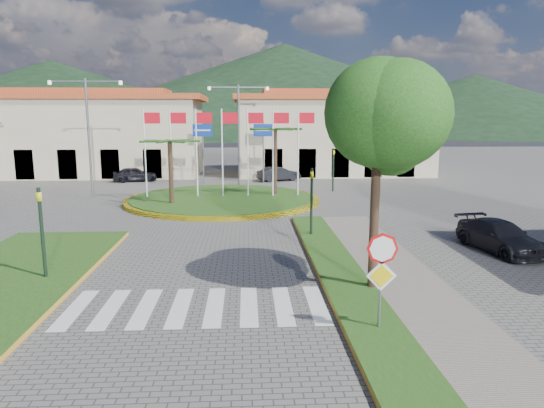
{
  "coord_description": "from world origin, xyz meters",
  "views": [
    {
      "loc": [
        1.56,
        -9.45,
        5.44
      ],
      "look_at": [
        2.49,
        8.0,
        2.31
      ],
      "focal_mm": 32.0,
      "sensor_mm": 36.0,
      "label": 1
    }
  ],
  "objects_px": {
    "car_side_right": "(500,236)",
    "white_van": "(171,170)",
    "car_dark_b": "(279,174)",
    "deciduous_tree": "(378,126)",
    "stop_sign": "(382,266)",
    "roundabout_island": "(223,199)",
    "car_dark_a": "(135,174)"
  },
  "relations": [
    {
      "from": "white_van",
      "to": "car_dark_b",
      "type": "height_order",
      "value": "white_van"
    },
    {
      "from": "deciduous_tree",
      "to": "roundabout_island",
      "type": "bearing_deg",
      "value": 107.91
    },
    {
      "from": "deciduous_tree",
      "to": "white_van",
      "type": "distance_m",
      "value": 32.81
    },
    {
      "from": "stop_sign",
      "to": "deciduous_tree",
      "type": "relative_size",
      "value": 0.39
    },
    {
      "from": "roundabout_island",
      "to": "car_dark_b",
      "type": "relative_size",
      "value": 3.41
    },
    {
      "from": "deciduous_tree",
      "to": "car_dark_a",
      "type": "relative_size",
      "value": 1.84
    },
    {
      "from": "roundabout_island",
      "to": "car_dark_a",
      "type": "distance_m",
      "value": 13.21
    },
    {
      "from": "car_dark_b",
      "to": "car_side_right",
      "type": "relative_size",
      "value": 0.87
    },
    {
      "from": "roundabout_island",
      "to": "car_dark_b",
      "type": "distance_m",
      "value": 11.2
    },
    {
      "from": "stop_sign",
      "to": "car_dark_a",
      "type": "xyz_separation_m",
      "value": [
        -12.9,
        30.53,
        -1.16
      ]
    },
    {
      "from": "stop_sign",
      "to": "car_dark_a",
      "type": "height_order",
      "value": "stop_sign"
    },
    {
      "from": "car_dark_b",
      "to": "car_side_right",
      "type": "height_order",
      "value": "car_side_right"
    },
    {
      "from": "roundabout_island",
      "to": "stop_sign",
      "type": "bearing_deg",
      "value": -76.27
    },
    {
      "from": "stop_sign",
      "to": "deciduous_tree",
      "type": "height_order",
      "value": "deciduous_tree"
    },
    {
      "from": "deciduous_tree",
      "to": "car_dark_a",
      "type": "xyz_separation_m",
      "value": [
        -13.5,
        27.49,
        -4.55
      ]
    },
    {
      "from": "white_van",
      "to": "car_dark_a",
      "type": "bearing_deg",
      "value": 138.01
    },
    {
      "from": "roundabout_island",
      "to": "white_van",
      "type": "xyz_separation_m",
      "value": [
        -5.42,
        13.61,
        0.48
      ]
    },
    {
      "from": "roundabout_island",
      "to": "white_van",
      "type": "distance_m",
      "value": 14.65
    },
    {
      "from": "car_side_right",
      "to": "white_van",
      "type": "bearing_deg",
      "value": 113.22
    },
    {
      "from": "white_van",
      "to": "deciduous_tree",
      "type": "bearing_deg",
      "value": -162.67
    },
    {
      "from": "white_van",
      "to": "car_dark_b",
      "type": "xyz_separation_m",
      "value": [
        9.8,
        -3.31,
        -0.04
      ]
    },
    {
      "from": "roundabout_island",
      "to": "car_dark_b",
      "type": "height_order",
      "value": "roundabout_island"
    },
    {
      "from": "deciduous_tree",
      "to": "car_dark_b",
      "type": "distance_m",
      "value": 27.7
    },
    {
      "from": "stop_sign",
      "to": "car_dark_b",
      "type": "height_order",
      "value": "stop_sign"
    },
    {
      "from": "roundabout_island",
      "to": "car_side_right",
      "type": "bearing_deg",
      "value": -46.6
    },
    {
      "from": "stop_sign",
      "to": "white_van",
      "type": "height_order",
      "value": "stop_sign"
    },
    {
      "from": "white_van",
      "to": "car_side_right",
      "type": "bearing_deg",
      "value": -148.8
    },
    {
      "from": "deciduous_tree",
      "to": "car_side_right",
      "type": "relative_size",
      "value": 1.58
    },
    {
      "from": "roundabout_island",
      "to": "car_dark_a",
      "type": "xyz_separation_m",
      "value": [
        -8.0,
        10.49,
        0.45
      ]
    },
    {
      "from": "deciduous_tree",
      "to": "car_dark_b",
      "type": "height_order",
      "value": "deciduous_tree"
    },
    {
      "from": "car_dark_a",
      "to": "car_dark_b",
      "type": "xyz_separation_m",
      "value": [
        12.39,
        -0.2,
        -0.02
      ]
    },
    {
      "from": "roundabout_island",
      "to": "car_side_right",
      "type": "height_order",
      "value": "roundabout_island"
    }
  ]
}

